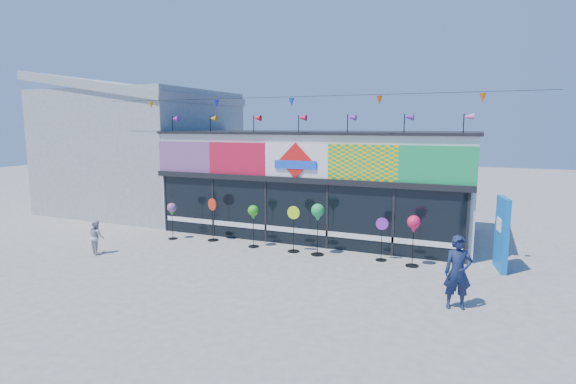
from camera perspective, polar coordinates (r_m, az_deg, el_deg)
The scene contains 13 objects.
ground at distance 13.59m, azimuth -4.53°, elevation -10.18°, with size 80.00×80.00×0.00m, color slate.
kite_shop at distance 18.48m, azimuth 3.97°, elevation 1.33°, with size 16.00×5.70×5.31m.
neighbour_building at distance 24.41m, azimuth -17.98°, elevation 5.39°, with size 8.18×7.20×6.87m.
blue_sign at distance 14.96m, azimuth 25.50°, elevation -4.80°, with size 0.37×1.12×2.22m.
spinner_0 at distance 17.71m, azimuth -14.53°, elevation -2.26°, with size 0.36×0.36×1.41m.
spinner_1 at distance 17.21m, azimuth -9.56°, elevation -3.32°, with size 0.44×0.41×1.62m.
spinner_2 at distance 16.06m, azimuth -4.43°, elevation -2.75°, with size 0.39×0.39×1.53m.
spinner_3 at distance 15.47m, azimuth 0.70°, elevation -4.56°, with size 0.45×0.41×1.61m.
spinner_4 at distance 15.01m, azimuth 3.79°, elevation -2.81°, with size 0.44×0.44×1.76m.
spinner_5 at distance 14.82m, azimuth 11.80°, elevation -5.73°, with size 0.40×0.36×1.41m.
spinner_6 at distance 14.33m, azimuth 15.67°, elevation -4.14°, with size 0.41×0.41×1.61m.
adult_man at distance 11.52m, azimuth 20.77°, elevation -9.53°, with size 0.65×0.42×1.77m, color #141E3F.
child at distance 16.66m, azimuth -23.13°, elevation -5.25°, with size 0.57×0.33×1.17m, color #BBBBBB.
Camera 1 is at (6.02, -11.38, 4.33)m, focal length 28.00 mm.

